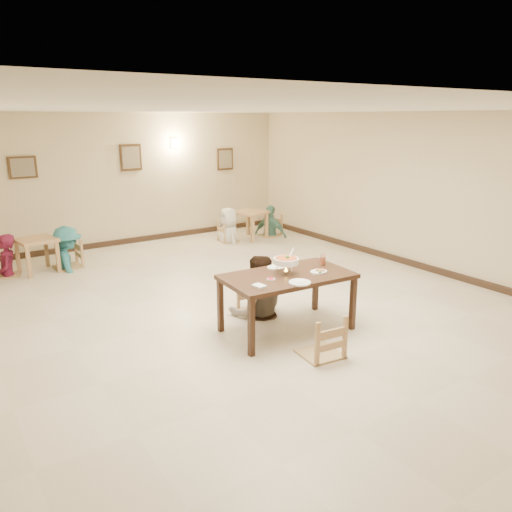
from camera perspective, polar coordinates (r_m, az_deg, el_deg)
floor at (r=7.95m, az=-1.25°, el=-5.73°), size 10.00×10.00×0.00m
ceiling at (r=7.41m, az=-1.39°, el=16.42°), size 10.00×10.00×0.00m
wall_back at (r=12.01m, az=-14.48°, el=8.46°), size 10.00×0.00×10.00m
wall_right at (r=10.24m, az=18.01°, el=7.03°), size 0.00×10.00×10.00m
baseboard_back at (r=12.23m, az=-13.98°, el=1.75°), size 8.00×0.06×0.12m
baseboard_right at (r=10.51m, az=17.26°, el=-0.75°), size 0.06×10.00×0.12m
picture_a at (r=11.38m, az=-25.12°, el=9.15°), size 0.55×0.04×0.45m
picture_b at (r=11.95m, az=-14.12°, el=10.86°), size 0.50×0.04×0.60m
picture_c at (r=13.04m, az=-3.54°, el=10.99°), size 0.45×0.04×0.55m
wall_sconce at (r=12.36m, az=-9.32°, el=12.66°), size 0.16×0.05×0.22m
main_table at (r=6.85m, az=3.60°, el=-2.77°), size 1.81×1.10×0.82m
chair_far at (r=7.55m, az=-0.07°, el=-3.04°), size 0.45×0.45×0.96m
chair_near at (r=6.25m, az=7.47°, el=-6.80°), size 0.50×0.50×1.06m
main_diner at (r=7.37m, az=0.17°, el=0.06°), size 1.09×0.98×1.84m
curry_warmer at (r=6.79m, az=3.47°, el=-0.58°), size 0.39×0.35×0.31m
rice_plate_far at (r=7.10m, az=2.39°, el=-1.26°), size 0.30×0.30×0.07m
rice_plate_near at (r=6.47m, az=5.03°, el=-3.01°), size 0.29×0.29×0.07m
fried_plate at (r=6.94m, az=7.19°, el=-1.74°), size 0.25×0.25×0.06m
chili_dish at (r=6.58m, az=1.71°, el=-2.66°), size 0.11×0.11×0.02m
napkin_cutlery at (r=6.30m, az=0.37°, el=-3.46°), size 0.16×0.25×0.03m
drink_glass at (r=7.28m, az=7.65°, el=-0.49°), size 0.08×0.08×0.16m
bg_table_left at (r=10.38m, az=-23.80°, el=1.14°), size 0.78×0.78×0.67m
bg_table_right at (r=12.19m, az=-0.65°, el=4.53°), size 0.87×0.87×0.69m
bg_chair_ll at (r=10.39m, az=-26.73°, el=0.34°), size 0.43×0.43×0.92m
bg_chair_lr at (r=10.48m, az=-20.91°, el=1.56°), size 0.51×0.51×1.08m
bg_chair_rl at (r=11.94m, az=-3.17°, el=3.75°), size 0.42×0.42×0.89m
bg_chair_rr at (r=12.51m, az=1.69°, el=4.54°), size 0.46×0.46×0.99m
bg_diner_a at (r=10.31m, az=-26.96°, el=2.20°), size 0.47×0.64×1.61m
bg_diner_b at (r=10.41m, az=-21.07°, el=3.16°), size 0.65×1.09×1.67m
bg_diner_c at (r=11.87m, az=-3.19°, el=5.53°), size 0.62×0.86×1.64m
bg_diner_d at (r=12.46m, az=1.70°, el=5.80°), size 0.72×0.98×1.54m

